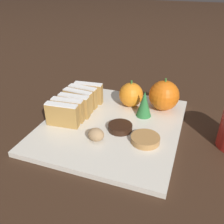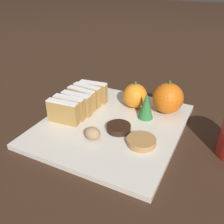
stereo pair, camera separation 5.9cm
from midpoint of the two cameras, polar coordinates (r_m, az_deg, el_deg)
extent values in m
plane|color=#382316|center=(0.61, -2.76, -3.51)|extent=(6.00, 6.00, 0.00)
cube|color=silver|center=(0.61, -2.78, -3.03)|extent=(0.32, 0.36, 0.01)
cube|color=#B28442|center=(0.60, -14.11, -0.88)|extent=(0.08, 0.03, 0.05)
cube|color=white|center=(0.58, -14.44, 1.54)|extent=(0.08, 0.03, 0.00)
cube|color=#B28442|center=(0.62, -12.79, 0.28)|extent=(0.08, 0.03, 0.05)
cube|color=white|center=(0.60, -13.09, 2.65)|extent=(0.08, 0.03, 0.00)
cube|color=#B28442|center=(0.63, -11.22, 1.31)|extent=(0.08, 0.02, 0.05)
cube|color=white|center=(0.62, -11.48, 3.63)|extent=(0.08, 0.02, 0.00)
cube|color=#B28442|center=(0.65, -10.33, 2.38)|extent=(0.08, 0.02, 0.05)
cube|color=white|center=(0.64, -10.56, 4.65)|extent=(0.08, 0.02, 0.00)
cube|color=#B28442|center=(0.67, -9.17, 3.33)|extent=(0.08, 0.02, 0.05)
cube|color=white|center=(0.66, -9.36, 5.55)|extent=(0.08, 0.02, 0.00)
cube|color=#B28442|center=(0.69, -7.83, 4.19)|extent=(0.08, 0.03, 0.05)
cube|color=white|center=(0.68, -8.00, 6.37)|extent=(0.08, 0.03, 0.00)
sphere|color=orange|center=(0.67, 1.85, 3.91)|extent=(0.06, 0.06, 0.06)
cylinder|color=#38702D|center=(0.65, 1.90, 6.72)|extent=(0.00, 0.01, 0.01)
sphere|color=orange|center=(0.65, 9.29, 3.68)|extent=(0.08, 0.08, 0.08)
cylinder|color=#38702D|center=(0.64, 9.60, 7.10)|extent=(0.01, 0.01, 0.01)
ellipsoid|color=tan|center=(0.54, -6.82, -5.26)|extent=(0.04, 0.03, 0.03)
cylinder|color=black|center=(0.57, -1.05, -3.59)|extent=(0.06, 0.06, 0.01)
cylinder|color=#B27F47|center=(0.54, 4.51, -6.32)|extent=(0.06, 0.06, 0.01)
cone|color=#2D7538|center=(0.62, 4.69, 1.79)|extent=(0.04, 0.04, 0.07)
camera|label=1|loc=(0.03, -92.86, -1.63)|focal=40.00mm
camera|label=2|loc=(0.03, 87.14, 1.63)|focal=40.00mm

